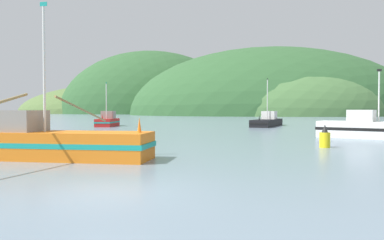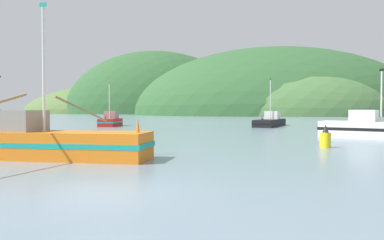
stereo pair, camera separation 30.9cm
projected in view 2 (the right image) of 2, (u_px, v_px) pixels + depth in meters
ground_plane at (99, 192)px, 10.35m from camera, size 600.00×600.00×0.00m
hill_far_right at (156, 114)px, 239.24m from camera, size 117.66×94.13×81.78m
hill_mid_left at (275, 115)px, 181.08m from camera, size 140.68×112.54×65.82m
hill_far_left at (129, 113)px, 270.85m from camera, size 149.68×119.75×43.08m
hill_far_center at (294, 115)px, 158.24m from camera, size 89.00×71.20×45.72m
fishing_boat_black at (271, 122)px, 52.90m from camera, size 6.86×11.36×6.98m
fishing_boat_orange at (39, 142)px, 17.61m from camera, size 10.96×15.21×7.53m
fishing_boat_red at (111, 121)px, 52.75m from camera, size 2.28×6.40×6.36m
channel_buoy at (325, 138)px, 22.59m from camera, size 0.65×0.65×1.45m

